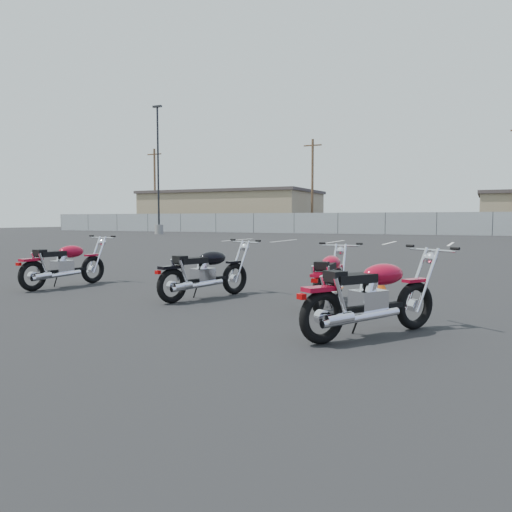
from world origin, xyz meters
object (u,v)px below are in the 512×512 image
at_px(motorcycle_front_red, 64,264).
at_px(motorcycle_third_red, 329,278).
at_px(motorcycle_second_black, 205,272).
at_px(motorcycle_rear_red, 372,296).

height_order(motorcycle_front_red, motorcycle_third_red, motorcycle_front_red).
height_order(motorcycle_second_black, motorcycle_third_red, motorcycle_second_black).
bearing_deg(motorcycle_front_red, motorcycle_second_black, -1.19).
bearing_deg(motorcycle_third_red, motorcycle_rear_red, -59.79).
xyz_separation_m(motorcycle_front_red, motorcycle_rear_red, (5.98, -1.53, 0.01)).
bearing_deg(motorcycle_front_red, motorcycle_rear_red, -14.32).
height_order(motorcycle_front_red, motorcycle_rear_red, motorcycle_rear_red).
height_order(motorcycle_third_red, motorcycle_rear_red, motorcycle_rear_red).
bearing_deg(motorcycle_second_black, motorcycle_third_red, 4.84).
bearing_deg(motorcycle_rear_red, motorcycle_second_black, 153.45).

